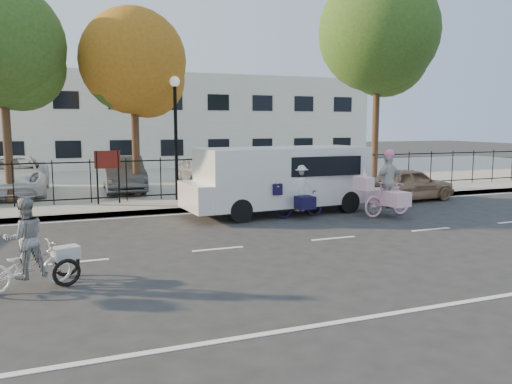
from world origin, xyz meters
name	(u,v)px	position (x,y,z in m)	size (l,w,h in m)	color
ground	(218,249)	(0.00, 0.00, 0.00)	(120.00, 120.00, 0.00)	#333334
road_markings	(218,249)	(0.00, 0.00, 0.01)	(60.00, 9.52, 0.01)	silver
curb	(173,211)	(0.00, 5.05, 0.07)	(60.00, 0.10, 0.15)	#A8A399
sidewalk	(167,206)	(0.00, 6.10, 0.07)	(60.00, 2.20, 0.15)	#A8A399
parking_lot	(134,179)	(0.00, 15.00, 0.07)	(60.00, 15.60, 0.15)	#A8A399
iron_fence	(161,178)	(0.00, 7.20, 0.90)	(58.00, 0.06, 1.50)	black
building	(113,122)	(0.00, 25.00, 3.00)	(34.00, 10.00, 6.00)	silver
lamppost	(175,116)	(0.50, 6.80, 3.11)	(0.36, 0.36, 4.33)	black
street_sign	(108,166)	(-1.85, 6.80, 1.42)	(0.85, 0.06, 1.80)	black
zebra_trike	(26,254)	(-3.86, -1.49, 0.62)	(1.86, 1.16, 1.60)	white
unicorn_bike	(387,192)	(6.03, 2.07, 0.77)	(2.10, 1.48, 2.08)	#F7BCD4
bull_bike	(299,196)	(3.43, 2.92, 0.66)	(1.79, 1.23, 1.67)	#150F33
white_van	(280,177)	(3.20, 3.80, 1.16)	(6.06, 2.44, 2.10)	white
gold_sedan	(408,184)	(8.72, 4.50, 0.62)	(1.47, 3.65, 1.24)	#A17A57
lot_car_b	(13,175)	(-5.09, 10.38, 0.89)	(2.45, 5.30, 1.47)	white
lot_car_c	(123,174)	(-1.02, 9.90, 0.85)	(1.49, 4.26, 1.40)	#494C50
lot_car_d	(200,170)	(2.47, 11.23, 0.77)	(1.47, 3.64, 1.24)	#A6A9AD
tree_west	(6,51)	(-4.83, 8.07, 5.24)	(4.08, 4.08, 7.48)	#442D1D
tree_mid	(137,67)	(-0.57, 8.26, 4.91)	(3.83, 3.83, 7.02)	#442D1D
tree_east	(380,38)	(9.24, 7.36, 6.37)	(4.96, 4.96, 9.09)	#442D1D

